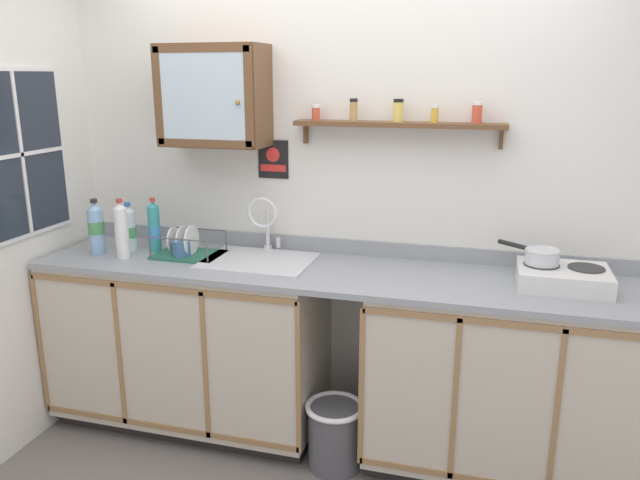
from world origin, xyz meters
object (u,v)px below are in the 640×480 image
at_px(bottle_water_clear_0, 129,229).
at_px(dish_rack, 187,249).
at_px(warning_sign, 273,160).
at_px(sink, 259,265).
at_px(mug, 181,249).
at_px(hot_plate_stove, 563,277).
at_px(bottle_water_blue_1, 96,228).
at_px(wall_cabinet, 214,96).
at_px(saucepan, 541,256).
at_px(trash_bin, 335,434).
at_px(bottle_opaque_white_2, 122,231).
at_px(bottle_detergent_teal_3, 154,228).

distance_m(bottle_water_clear_0, dish_rack, 0.36).
distance_m(dish_rack, warning_sign, 0.67).
relative_size(sink, warning_sign, 2.70).
relative_size(sink, bottle_water_clear_0, 2.07).
height_order(dish_rack, mug, dish_rack).
distance_m(hot_plate_stove, bottle_water_blue_1, 2.37).
bearing_deg(wall_cabinet, bottle_water_blue_1, -159.24).
xyz_separation_m(saucepan, bottle_water_clear_0, (-2.13, -0.02, -0.01)).
bearing_deg(warning_sign, bottle_water_clear_0, -160.70).
bearing_deg(trash_bin, warning_sign, 133.57).
bearing_deg(bottle_opaque_white_2, hot_plate_stove, 3.46).
bearing_deg(hot_plate_stove, bottle_detergent_teal_3, 179.35).
xyz_separation_m(mug, warning_sign, (0.41, 0.31, 0.45)).
height_order(sink, bottle_opaque_white_2, bottle_opaque_white_2).
distance_m(sink, saucepan, 1.39).
bearing_deg(wall_cabinet, saucepan, -3.77).
relative_size(hot_plate_stove, trash_bin, 1.17).
bearing_deg(mug, saucepan, 2.30).
xyz_separation_m(bottle_water_blue_1, mug, (0.47, 0.05, -0.09)).
bearing_deg(bottle_opaque_white_2, bottle_detergent_teal_3, 57.57).
height_order(wall_cabinet, trash_bin, wall_cabinet).
bearing_deg(warning_sign, bottle_opaque_white_2, -150.44).
xyz_separation_m(sink, trash_bin, (0.47, -0.24, -0.77)).
height_order(bottle_water_blue_1, trash_bin, bottle_water_blue_1).
height_order(sink, dish_rack, sink).
distance_m(hot_plate_stove, saucepan, 0.14).
xyz_separation_m(hot_plate_stove, saucepan, (-0.10, 0.03, 0.09)).
bearing_deg(bottle_water_clear_0, dish_rack, -2.16).
relative_size(saucepan, wall_cabinet, 0.50).
height_order(bottle_water_blue_1, dish_rack, bottle_water_blue_1).
height_order(sink, mug, sink).
xyz_separation_m(bottle_water_clear_0, bottle_opaque_white_2, (0.04, -0.14, 0.02)).
height_order(sink, bottle_water_clear_0, sink).
bearing_deg(wall_cabinet, bottle_opaque_white_2, -148.20).
bearing_deg(bottle_opaque_white_2, bottle_water_blue_1, 168.54).
height_order(sink, trash_bin, sink).
height_order(bottle_detergent_teal_3, warning_sign, warning_sign).
relative_size(dish_rack, mug, 3.04).
bearing_deg(warning_sign, bottle_water_blue_1, -157.67).
height_order(bottle_detergent_teal_3, dish_rack, bottle_detergent_teal_3).
height_order(hot_plate_stove, saucepan, saucepan).
height_order(hot_plate_stove, bottle_detergent_teal_3, bottle_detergent_teal_3).
xyz_separation_m(sink, wall_cabinet, (-0.28, 0.13, 0.85)).
bearing_deg(dish_rack, wall_cabinet, 49.30).
height_order(sink, bottle_detergent_teal_3, sink).
bearing_deg(saucepan, hot_plate_stove, -15.40).
bearing_deg(dish_rack, saucepan, 1.16).
bearing_deg(saucepan, dish_rack, -178.84).
height_order(saucepan, dish_rack, dish_rack).
relative_size(bottle_water_clear_0, wall_cabinet, 0.49).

